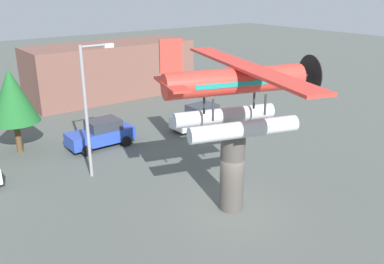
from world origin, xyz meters
The scene contains 8 objects.
ground_plane centered at (0.00, 0.00, 0.00)m, with size 140.00×140.00×0.00m, color #515651.
display_pedestal centered at (0.00, 0.00, 1.94)m, with size 1.10×1.10×3.87m, color #4C4742.
floatplane_monument centered at (0.12, -0.04, 5.55)m, with size 7.20×10.26×4.00m.
car_mid_blue centered at (-1.37, 10.78, 0.88)m, with size 4.20×2.02×1.76m.
car_far_white centered at (5.80, 9.67, 0.88)m, with size 4.20×2.02×1.76m.
streetlight_primary centered at (-3.51, 7.13, 4.15)m, with size 1.84×0.28×7.05m.
storefront_building centered at (5.12, 22.00, 2.42)m, with size 14.99×5.27×4.84m, color brown.
tree_east centered at (-5.84, 13.05, 3.56)m, with size 2.94×2.94×5.21m.
Camera 1 is at (-11.64, -12.33, 9.83)m, focal length 38.47 mm.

